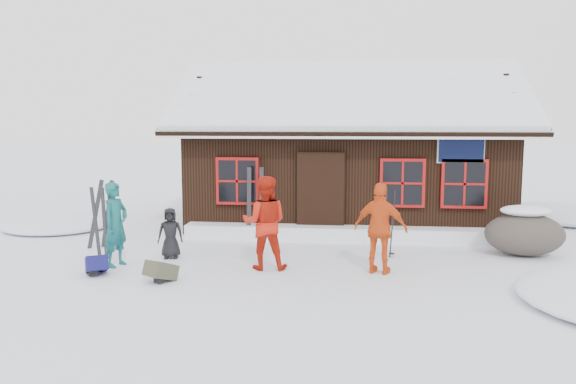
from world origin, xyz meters
name	(u,v)px	position (x,y,z in m)	size (l,w,h in m)	color
ground	(268,262)	(0.00, 0.00, 0.00)	(120.00, 120.00, 0.00)	white
mountain_hut	(347,164)	(1.50, 4.98, 1.58)	(8.90, 6.09, 4.42)	black
snow_drift	(345,233)	(1.50, 2.25, 0.17)	(7.60, 0.60, 0.35)	white
snow_mounds	(352,244)	(1.65, 1.86, 0.00)	(20.60, 13.20, 0.48)	white
skier_teal	(116,224)	(-2.85, -0.60, 0.81)	(0.59, 0.39, 1.63)	#125456
skier_orange_left	(265,223)	(0.01, -0.47, 0.88)	(0.86, 0.67, 1.77)	#B81D0D
skier_orange_right	(381,228)	(2.16, -0.57, 0.84)	(0.98, 0.41, 1.68)	#DB4C16
skier_crouched	(170,233)	(-2.02, 0.12, 0.52)	(0.51, 0.33, 1.04)	black
boulder	(524,233)	(5.22, 1.20, 0.48)	(1.61, 1.21, 0.94)	#4C443D
ski_pair_left	(101,215)	(-3.83, 0.88, 0.74)	(0.64, 0.23, 1.56)	black
ski_pair_mid	(100,224)	(-3.47, 0.03, 0.70)	(0.42, 0.19, 1.50)	black
ski_pair_right	(255,204)	(-0.63, 2.20, 0.83)	(0.41, 0.11, 1.76)	black
ski_poles	(389,224)	(2.39, 0.68, 0.69)	(0.26, 0.13, 1.45)	black
backpack_blue	(97,267)	(-2.97, -1.24, 0.13)	(0.37, 0.49, 0.27)	#131250
backpack_olive	(161,274)	(-1.65, -1.54, 0.13)	(0.37, 0.49, 0.27)	#40402E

